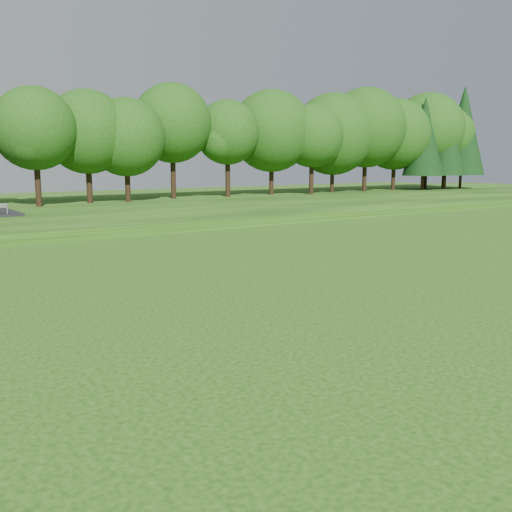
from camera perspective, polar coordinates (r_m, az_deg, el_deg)
berm at (r=49.49m, az=-9.93°, el=4.85°), size 130.00×30.00×0.60m
walking_path at (r=37.39m, az=-0.66°, el=3.12°), size 130.00×1.60×0.04m
treeline at (r=53.13m, az=-12.08°, el=13.51°), size 104.00×7.00×15.00m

